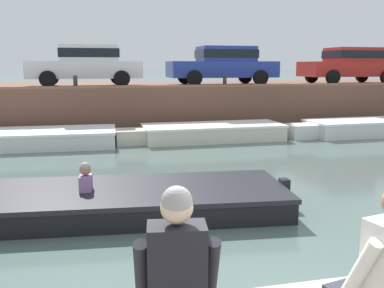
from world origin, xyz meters
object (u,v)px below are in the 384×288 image
(car_left_inner_white, at_px, (86,64))
(person_seated_left, at_px, (177,275))
(boat_moored_central_cream, at_px, (206,132))
(boat_moored_east_white, at_px, (364,127))
(motorboat_passing, at_px, (119,201))
(car_right_inner_red, at_px, (350,64))
(car_centre_blue, at_px, (223,64))
(mooring_bollard_mid, at_px, (75,81))
(boat_moored_west_white, at_px, (21,139))
(mooring_bollard_east, at_px, (225,80))

(car_left_inner_white, distance_m, person_seated_left, 14.69)
(boat_moored_central_cream, bearing_deg, boat_moored_east_white, -2.28)
(boat_moored_central_cream, distance_m, motorboat_passing, 7.45)
(car_left_inner_white, distance_m, car_right_inner_red, 11.30)
(boat_moored_east_white, height_order, car_right_inner_red, car_right_inner_red)
(car_centre_blue, height_order, car_right_inner_red, same)
(motorboat_passing, height_order, mooring_bollard_mid, mooring_bollard_mid)
(boat_moored_west_white, relative_size, mooring_bollard_mid, 14.18)
(motorboat_passing, bearing_deg, car_centre_blue, 63.73)
(motorboat_passing, relative_size, car_centre_blue, 1.47)
(boat_moored_central_cream, relative_size, car_right_inner_red, 1.32)
(boat_moored_west_white, relative_size, car_centre_blue, 1.44)
(car_centre_blue, bearing_deg, motorboat_passing, -116.27)
(car_centre_blue, xyz_separation_m, mooring_bollard_east, (-0.39, -1.47, -0.61))
(car_right_inner_red, bearing_deg, mooring_bollard_mid, -172.80)
(boat_moored_west_white, bearing_deg, boat_moored_central_cream, -0.71)
(boat_moored_central_cream, height_order, person_seated_left, person_seated_left)
(car_centre_blue, xyz_separation_m, person_seated_left, (-4.79, -14.61, -1.35))
(mooring_bollard_mid, distance_m, person_seated_left, 13.20)
(boat_moored_east_white, relative_size, person_seated_left, 5.76)
(boat_moored_central_cream, bearing_deg, boat_moored_west_white, 179.29)
(motorboat_passing, height_order, person_seated_left, person_seated_left)
(boat_moored_east_white, xyz_separation_m, car_left_inner_white, (-9.72, 3.51, 2.28))
(car_left_inner_white, height_order, car_right_inner_red, same)
(car_right_inner_red, bearing_deg, motorboat_passing, -137.26)
(car_centre_blue, bearing_deg, mooring_bollard_mid, -165.83)
(mooring_bollard_mid, distance_m, mooring_bollard_east, 5.45)
(motorboat_passing, xyz_separation_m, mooring_bollard_mid, (-0.93, 8.46, 1.74))
(boat_moored_west_white, xyz_separation_m, car_left_inner_white, (2.04, 3.21, 2.30))
(boat_moored_central_cream, distance_m, car_centre_blue, 4.30)
(motorboat_passing, relative_size, person_seated_left, 6.68)
(boat_moored_east_white, bearing_deg, mooring_bollard_mid, 168.59)
(boat_moored_west_white, relative_size, mooring_bollard_east, 14.18)
(boat_moored_west_white, height_order, car_left_inner_white, car_left_inner_white)
(car_right_inner_red, relative_size, mooring_bollard_east, 9.58)
(car_centre_blue, distance_m, person_seated_left, 15.43)
(mooring_bollard_mid, bearing_deg, motorboat_passing, -83.73)
(boat_moored_central_cream, height_order, mooring_bollard_mid, mooring_bollard_mid)
(person_seated_left, bearing_deg, motorboat_passing, 91.39)
(car_left_inner_white, bearing_deg, boat_moored_east_white, -19.88)
(boat_moored_east_white, distance_m, mooring_bollard_mid, 10.44)
(boat_moored_central_cream, height_order, boat_moored_east_white, boat_moored_east_white)
(boat_moored_west_white, relative_size, boat_moored_east_white, 1.13)
(car_centre_blue, height_order, mooring_bollard_east, car_centre_blue)
(boat_moored_east_white, relative_size, motorboat_passing, 0.86)
(car_centre_blue, distance_m, mooring_bollard_east, 1.64)
(boat_moored_central_cream, distance_m, boat_moored_east_white, 5.85)
(motorboat_passing, distance_m, car_centre_blue, 11.33)
(car_right_inner_red, xyz_separation_m, mooring_bollard_mid, (-11.68, -1.48, -0.61))
(boat_moored_east_white, relative_size, car_right_inner_red, 1.30)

